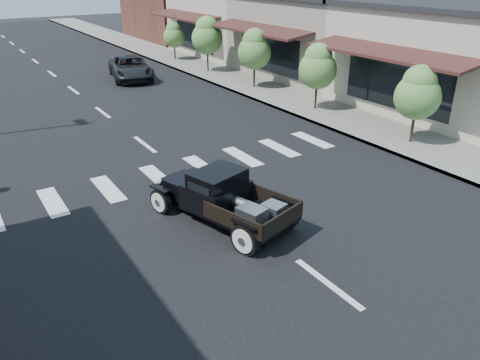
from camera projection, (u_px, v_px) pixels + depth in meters
ground at (249, 224)px, 12.11m from camera, size 120.00×120.00×0.00m
road at (84, 98)px, 23.58m from camera, size 14.00×80.00×0.02m
road_markings at (118, 124)px, 19.76m from camera, size 12.00×60.00×0.06m
sidewalk_right at (228, 77)px, 27.73m from camera, size 3.00×80.00×0.15m
storefront_near at (471, 57)px, 21.60m from camera, size 10.00×9.00×4.50m
storefront_mid at (335, 35)px, 28.49m from camera, size 10.00×9.00×4.50m
storefront_far at (253, 22)px, 35.37m from camera, size 10.00×9.00×4.50m
small_tree_a at (416, 106)px, 16.80m from camera, size 1.63×1.63×2.72m
small_tree_b at (317, 78)px, 20.87m from camera, size 1.69×1.69×2.81m
small_tree_c at (254, 59)px, 24.64m from camera, size 1.76×1.76×2.93m
small_tree_d at (207, 45)px, 28.50m from camera, size 1.88×1.88×3.13m
small_tree_e at (174, 41)px, 32.26m from camera, size 1.46×1.46×2.43m
hotrod_pickup at (223, 197)px, 11.94m from camera, size 2.98×4.46×1.42m
second_car at (131, 68)px, 27.36m from camera, size 3.10×5.00×1.29m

